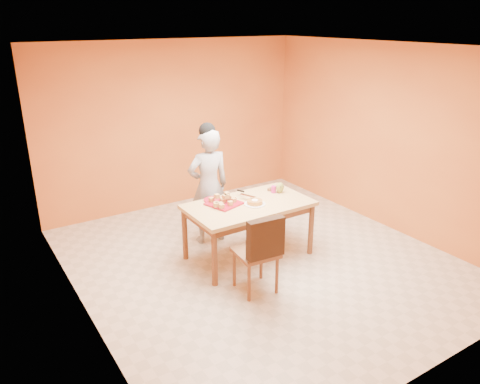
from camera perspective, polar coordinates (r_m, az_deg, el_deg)
floor at (r=6.24m, az=2.55°, el=-8.32°), size 5.00×5.00×0.00m
ceiling at (r=5.47m, az=3.01°, el=17.28°), size 5.00×5.00×0.00m
wall_back at (r=7.81m, az=-8.01°, el=8.10°), size 4.50×0.00×4.50m
wall_left at (r=4.83m, az=-19.58°, el=-0.79°), size 0.00×5.00×5.00m
wall_right at (r=7.21m, az=17.61°, el=6.29°), size 0.00×5.00×5.00m
dining_table at (r=6.06m, az=1.07°, el=-2.22°), size 1.60×0.90×0.76m
dining_chair at (r=5.37m, az=2.05°, el=-7.20°), size 0.49×0.57×0.99m
pastry_pile at (r=5.96m, az=-1.97°, el=-0.83°), size 0.34×0.34×0.11m
person at (r=6.46m, az=-3.86°, el=0.67°), size 0.63×0.45×1.63m
pastry_platter at (r=5.99m, az=-1.96°, el=-1.42°), size 0.47×0.47×0.02m
red_dinner_plate at (r=6.12m, az=-3.25°, el=-0.96°), size 0.33×0.33×0.02m
white_cake_plate at (r=5.98m, az=1.82°, el=-1.48°), size 0.36×0.36×0.01m
sponge_cake at (r=5.97m, az=1.82°, el=-1.22°), size 0.20×0.20×0.05m
cake_server at (r=6.11m, az=0.95°, el=-0.42°), size 0.13×0.23×0.01m
egg_ornament at (r=6.38m, az=4.89°, el=0.53°), size 0.12×0.10×0.15m
magenta_glass at (r=6.38m, az=4.11°, el=0.32°), size 0.07×0.07×0.09m
checker_tin at (r=6.48m, az=3.74°, el=0.32°), size 0.12×0.12×0.03m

